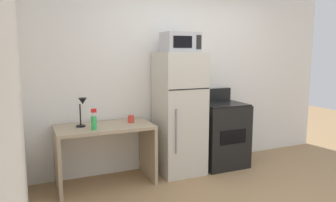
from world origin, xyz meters
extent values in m
cube|color=white|center=(0.00, 1.70, 1.30)|extent=(5.00, 0.10, 2.60)
cube|color=silver|center=(-2.20, 0.00, 1.30)|extent=(0.10, 4.00, 2.60)
cube|color=tan|center=(-1.25, 1.32, 0.73)|extent=(1.17, 0.61, 0.04)
cube|color=tan|center=(-1.81, 1.32, 0.35)|extent=(0.04, 0.61, 0.71)
cube|color=tan|center=(-0.68, 1.32, 0.35)|extent=(0.04, 0.61, 0.71)
cylinder|color=black|center=(-1.52, 1.38, 0.76)|extent=(0.11, 0.11, 0.02)
cylinder|color=black|center=(-1.52, 1.38, 0.90)|extent=(0.02, 0.02, 0.26)
cone|color=black|center=(-1.49, 1.36, 1.07)|extent=(0.10, 0.10, 0.08)
cylinder|color=green|center=(-1.40, 1.16, 0.83)|extent=(0.06, 0.06, 0.16)
cylinder|color=white|center=(-1.40, 1.16, 0.93)|extent=(0.02, 0.02, 0.04)
cube|color=red|center=(-1.40, 1.15, 0.98)|extent=(0.06, 0.03, 0.04)
cylinder|color=#D83F33|center=(-0.89, 1.36, 0.80)|extent=(0.08, 0.08, 0.09)
cube|color=beige|center=(-0.21, 1.34, 0.82)|extent=(0.59, 0.58, 1.64)
cube|color=black|center=(-0.21, 1.05, 1.18)|extent=(0.58, 0.00, 0.01)
cylinder|color=gray|center=(-0.40, 1.03, 0.66)|extent=(0.02, 0.02, 0.57)
cube|color=#B7B7BC|center=(-0.21, 1.32, 1.77)|extent=(0.46, 0.34, 0.26)
cube|color=black|center=(-0.26, 1.15, 1.77)|extent=(0.26, 0.01, 0.15)
cube|color=black|center=(-0.03, 1.15, 1.77)|extent=(0.07, 0.01, 0.18)
cube|color=black|center=(0.46, 1.33, 0.45)|extent=(0.65, 0.60, 0.90)
cube|color=black|center=(0.46, 1.33, 0.91)|extent=(0.63, 0.58, 0.02)
cube|color=black|center=(0.46, 1.61, 1.01)|extent=(0.65, 0.04, 0.18)
cube|color=black|center=(0.46, 1.03, 0.50)|extent=(0.42, 0.01, 0.20)
camera|label=1|loc=(-2.10, -2.55, 1.64)|focal=34.64mm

